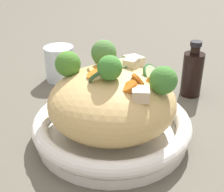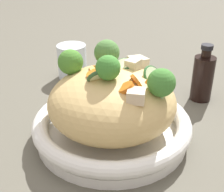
# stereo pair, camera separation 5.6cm
# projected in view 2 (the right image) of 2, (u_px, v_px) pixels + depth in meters

# --- Properties ---
(ground_plane) EXTENTS (3.00, 3.00, 0.00)m
(ground_plane) POSITION_uv_depth(u_px,v_px,m) (112.00, 137.00, 0.60)
(ground_plane) COLOR #59564A
(serving_bowl) EXTENTS (0.30, 0.30, 0.05)m
(serving_bowl) POSITION_uv_depth(u_px,v_px,m) (112.00, 126.00, 0.59)
(serving_bowl) COLOR white
(serving_bowl) RESTS_ON ground_plane
(noodle_heap) EXTENTS (0.23, 0.23, 0.12)m
(noodle_heap) POSITION_uv_depth(u_px,v_px,m) (112.00, 102.00, 0.57)
(noodle_heap) COLOR tan
(noodle_heap) RESTS_ON serving_bowl
(broccoli_florets) EXTENTS (0.21, 0.15, 0.08)m
(broccoli_florets) POSITION_uv_depth(u_px,v_px,m) (110.00, 66.00, 0.54)
(broccoli_florets) COLOR #90B76A
(broccoli_florets) RESTS_ON serving_bowl
(carrot_coins) EXTENTS (0.13, 0.09, 0.03)m
(carrot_coins) POSITION_uv_depth(u_px,v_px,m) (120.00, 80.00, 0.52)
(carrot_coins) COLOR orange
(carrot_coins) RESTS_ON serving_bowl
(zucchini_slices) EXTENTS (0.14, 0.10, 0.05)m
(zucchini_slices) POSITION_uv_depth(u_px,v_px,m) (122.00, 74.00, 0.54)
(zucchini_slices) COLOR beige
(zucchini_slices) RESTS_ON serving_bowl
(chicken_chunks) EXTENTS (0.06, 0.17, 0.04)m
(chicken_chunks) POSITION_uv_depth(u_px,v_px,m) (136.00, 72.00, 0.56)
(chicken_chunks) COLOR beige
(chicken_chunks) RESTS_ON serving_bowl
(soy_sauce_bottle) EXTENTS (0.05, 0.05, 0.13)m
(soy_sauce_bottle) POSITION_uv_depth(u_px,v_px,m) (203.00, 77.00, 0.71)
(soy_sauce_bottle) COLOR black
(soy_sauce_bottle) RESTS_ON ground_plane
(drinking_glass) EXTENTS (0.08, 0.08, 0.09)m
(drinking_glass) POSITION_uv_depth(u_px,v_px,m) (72.00, 61.00, 0.83)
(drinking_glass) COLOR silver
(drinking_glass) RESTS_ON ground_plane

